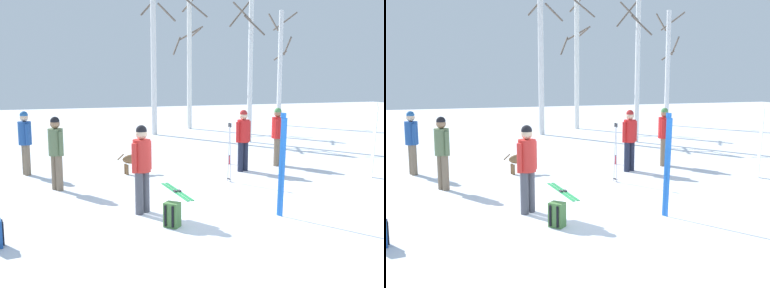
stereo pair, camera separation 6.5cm
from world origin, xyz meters
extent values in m
plane|color=white|center=(0.00, 0.00, 0.00)|extent=(60.00, 60.00, 0.00)
cylinder|color=#4C4C56|center=(-1.60, 0.18, 0.41)|extent=(0.16, 0.16, 0.82)
cylinder|color=#4C4C56|center=(-1.46, 0.29, 0.41)|extent=(0.16, 0.16, 0.82)
cylinder|color=red|center=(-1.53, 0.24, 1.13)|extent=(0.34, 0.34, 0.62)
sphere|color=beige|center=(-1.53, 0.24, 1.55)|extent=(0.22, 0.22, 0.22)
sphere|color=black|center=(-1.53, 0.24, 1.61)|extent=(0.21, 0.21, 0.21)
cylinder|color=red|center=(-1.70, 0.11, 1.11)|extent=(0.10, 0.10, 0.56)
cylinder|color=red|center=(-1.36, 0.36, 1.11)|extent=(0.10, 0.10, 0.56)
cylinder|color=#72604C|center=(-3.04, 2.72, 0.41)|extent=(0.16, 0.16, 0.82)
cylinder|color=#72604C|center=(-2.95, 2.57, 0.41)|extent=(0.16, 0.16, 0.82)
cylinder|color=#566B47|center=(-2.99, 2.64, 1.13)|extent=(0.34, 0.34, 0.62)
sphere|color=#997051|center=(-2.99, 2.64, 1.55)|extent=(0.22, 0.22, 0.22)
sphere|color=black|center=(-2.99, 2.64, 1.61)|extent=(0.21, 0.21, 0.21)
cylinder|color=#566B47|center=(-3.10, 2.82, 1.11)|extent=(0.10, 0.10, 0.56)
cylinder|color=#566B47|center=(-2.89, 2.46, 1.11)|extent=(0.10, 0.10, 0.56)
cylinder|color=#72604C|center=(3.35, 3.59, 0.41)|extent=(0.16, 0.16, 0.82)
cylinder|color=#72604C|center=(3.24, 3.45, 0.41)|extent=(0.16, 0.16, 0.82)
cylinder|color=red|center=(3.30, 3.52, 1.13)|extent=(0.34, 0.34, 0.62)
sphere|color=#997051|center=(3.30, 3.52, 1.55)|extent=(0.22, 0.22, 0.22)
sphere|color=#4C8C4C|center=(3.30, 3.52, 1.61)|extent=(0.21, 0.21, 0.21)
cylinder|color=red|center=(3.43, 3.68, 1.11)|extent=(0.10, 0.10, 0.56)
cylinder|color=red|center=(3.17, 3.35, 1.11)|extent=(0.10, 0.10, 0.56)
cylinder|color=#72604C|center=(-3.67, 4.53, 0.41)|extent=(0.16, 0.16, 0.82)
cylinder|color=#72604C|center=(-3.73, 4.70, 0.41)|extent=(0.16, 0.16, 0.82)
cylinder|color=#1E478C|center=(-3.70, 4.61, 1.13)|extent=(0.34, 0.34, 0.62)
sphere|color=beige|center=(-3.70, 4.61, 1.55)|extent=(0.22, 0.22, 0.22)
sphere|color=#265999|center=(-3.70, 4.61, 1.61)|extent=(0.21, 0.21, 0.21)
cylinder|color=#1E478C|center=(-3.63, 4.41, 1.11)|extent=(0.10, 0.10, 0.56)
cylinder|color=#1E478C|center=(-3.77, 4.81, 1.11)|extent=(0.10, 0.10, 0.56)
cylinder|color=#1E2338|center=(2.09, 3.15, 0.41)|extent=(0.16, 0.16, 0.82)
cylinder|color=#1E2338|center=(1.91, 3.10, 0.41)|extent=(0.16, 0.16, 0.82)
cylinder|color=red|center=(2.00, 3.12, 1.13)|extent=(0.34, 0.34, 0.62)
sphere|color=beige|center=(2.00, 3.12, 1.55)|extent=(0.22, 0.22, 0.22)
sphere|color=#B22626|center=(2.00, 3.12, 1.61)|extent=(0.21, 0.21, 0.21)
cylinder|color=red|center=(2.20, 3.19, 1.11)|extent=(0.10, 0.10, 0.56)
cylinder|color=red|center=(1.80, 3.06, 1.11)|extent=(0.10, 0.10, 0.56)
ellipsoid|color=brown|center=(-0.97, 3.78, 0.41)|extent=(0.63, 0.30, 0.26)
sphere|color=brown|center=(-0.63, 3.83, 0.48)|extent=(0.18, 0.18, 0.18)
ellipsoid|color=brown|center=(-0.57, 3.84, 0.46)|extent=(0.11, 0.07, 0.06)
cylinder|color=brown|center=(-1.31, 3.73, 0.49)|extent=(0.19, 0.06, 0.17)
cylinder|color=brown|center=(-0.78, 3.88, 0.14)|extent=(0.07, 0.07, 0.28)
cylinder|color=brown|center=(-0.76, 3.73, 0.14)|extent=(0.07, 0.07, 0.28)
cylinder|color=brown|center=(-1.17, 3.83, 0.14)|extent=(0.07, 0.07, 0.28)
cylinder|color=brown|center=(-1.15, 3.68, 0.14)|extent=(0.07, 0.07, 0.28)
cube|color=blue|center=(0.90, -0.86, 0.94)|extent=(0.06, 0.11, 1.87)
cube|color=blue|center=(0.90, -0.86, 1.91)|extent=(0.04, 0.06, 0.10)
cube|color=blue|center=(0.88, -0.80, 0.94)|extent=(0.06, 0.11, 1.87)
cube|color=blue|center=(0.88, -0.80, 1.91)|extent=(0.04, 0.06, 0.10)
cube|color=white|center=(4.83, 1.28, 0.94)|extent=(0.06, 0.17, 1.88)
cube|color=white|center=(4.83, 1.28, 1.92)|extent=(0.03, 0.06, 0.10)
cube|color=white|center=(4.81, 1.22, 0.94)|extent=(0.06, 0.17, 1.88)
cube|color=white|center=(4.81, 1.22, 1.92)|extent=(0.03, 0.06, 0.10)
cube|color=green|center=(-0.48, 1.55, 0.01)|extent=(0.16, 1.72, 0.02)
cube|color=#333338|center=(-0.48, 1.50, 0.03)|extent=(0.07, 0.12, 0.03)
cube|color=green|center=(-0.38, 1.56, 0.01)|extent=(0.16, 1.72, 0.02)
cube|color=#333338|center=(-0.38, 1.51, 0.03)|extent=(0.07, 0.12, 0.03)
cylinder|color=#B2B2BC|center=(1.12, 2.12, 0.69)|extent=(0.02, 0.10, 1.38)
cylinder|color=black|center=(1.12, 2.12, 1.43)|extent=(0.04, 0.04, 0.10)
cylinder|color=black|center=(1.12, 2.12, 0.07)|extent=(0.07, 0.07, 0.01)
cylinder|color=#B2B2BC|center=(1.12, 2.01, 0.69)|extent=(0.02, 0.10, 1.38)
cylinder|color=black|center=(1.12, 2.01, 1.43)|extent=(0.04, 0.04, 0.10)
cylinder|color=black|center=(1.12, 2.01, 0.07)|extent=(0.07, 0.07, 0.01)
cube|color=black|center=(-3.98, -0.64, 0.22)|extent=(0.03, 0.04, 0.37)
cube|color=black|center=(-3.96, -0.79, 0.22)|extent=(0.03, 0.04, 0.37)
cube|color=#4C7F3F|center=(-1.22, -0.73, 0.22)|extent=(0.32, 0.33, 0.44)
cube|color=#4C7F3F|center=(-1.13, -0.64, 0.15)|extent=(0.18, 0.18, 0.20)
cube|color=black|center=(-1.25, -0.86, 0.22)|extent=(0.04, 0.04, 0.37)
cube|color=black|center=(-1.35, -0.76, 0.22)|extent=(0.04, 0.04, 0.37)
cylinder|color=red|center=(2.05, 4.15, 0.13)|extent=(0.07, 0.07, 0.25)
cylinder|color=black|center=(2.05, 4.15, 0.26)|extent=(0.05, 0.05, 0.02)
cylinder|color=silver|center=(1.67, 11.63, 3.80)|extent=(0.25, 0.25, 7.60)
cylinder|color=brown|center=(2.15, 11.12, 5.34)|extent=(1.10, 1.04, 0.62)
cylinder|color=brown|center=(1.70, 12.09, 5.82)|extent=(0.99, 0.14, 1.10)
cylinder|color=silver|center=(3.94, 13.36, 3.32)|extent=(0.23, 0.23, 6.64)
cylinder|color=brown|center=(4.32, 13.46, 4.78)|extent=(0.29, 0.80, 0.39)
cylinder|color=brown|center=(3.95, 13.63, 6.07)|extent=(0.60, 0.09, 0.66)
cylinder|color=brown|center=(4.09, 12.75, 5.85)|extent=(1.28, 0.38, 0.82)
cylinder|color=brown|center=(3.40, 13.70, 4.13)|extent=(0.77, 1.18, 0.97)
cylinder|color=brown|center=(4.22, 13.88, 4.78)|extent=(1.12, 0.65, 0.71)
cylinder|color=silver|center=(4.69, 8.14, 3.71)|extent=(0.19, 0.19, 7.42)
cylinder|color=brown|center=(4.44, 8.67, 5.07)|extent=(1.13, 0.57, 1.10)
cylinder|color=brown|center=(4.22, 7.99, 5.08)|extent=(0.37, 1.00, 0.84)
cylinder|color=brown|center=(4.63, 7.73, 4.55)|extent=(0.87, 0.20, 0.77)
cylinder|color=silver|center=(9.04, 13.30, 3.02)|extent=(0.24, 0.24, 6.05)
cylinder|color=brown|center=(9.44, 13.27, 4.22)|extent=(0.15, 0.87, 0.94)
cylinder|color=brown|center=(8.56, 13.29, 5.42)|extent=(0.11, 1.02, 1.00)
cylinder|color=brown|center=(9.52, 13.73, 5.55)|extent=(0.95, 1.05, 0.94)
cylinder|color=brown|center=(9.19, 13.59, 3.73)|extent=(0.66, 0.41, 0.55)
camera|label=1|loc=(-3.40, -8.00, 2.62)|focal=41.93mm
camera|label=2|loc=(-3.34, -8.02, 2.62)|focal=41.93mm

